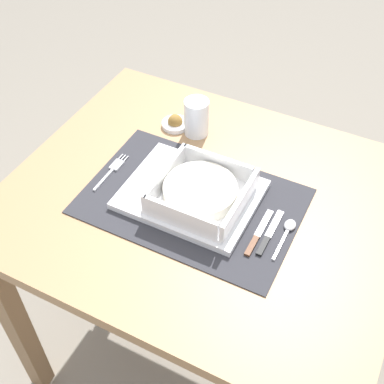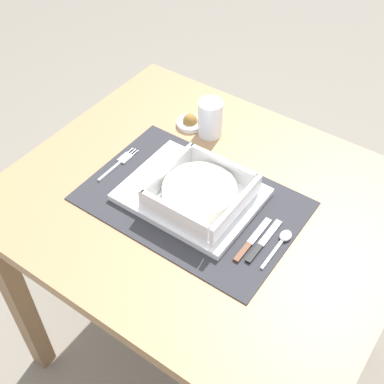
{
  "view_description": "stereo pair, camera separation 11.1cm",
  "coord_description": "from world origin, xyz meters",
  "px_view_note": "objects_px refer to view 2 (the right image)",
  "views": [
    {
      "loc": [
        0.33,
        -0.72,
        1.54
      ],
      "look_at": [
        -0.02,
        -0.03,
        0.74
      ],
      "focal_mm": 47.98,
      "sensor_mm": 36.0,
      "label": 1
    },
    {
      "loc": [
        0.43,
        -0.66,
        1.54
      ],
      "look_at": [
        -0.02,
        -0.03,
        0.74
      ],
      "focal_mm": 47.98,
      "sensor_mm": 36.0,
      "label": 2
    }
  ],
  "objects_px": {
    "porridge_bowl": "(201,194)",
    "butter_knife": "(262,243)",
    "bread_knife": "(251,242)",
    "drinking_glass": "(210,120)",
    "condiment_saucer": "(190,122)",
    "spoon": "(283,240)",
    "fork": "(121,162)",
    "dining_table": "(205,229)"
  },
  "relations": [
    {
      "from": "butter_knife",
      "to": "condiment_saucer",
      "type": "height_order",
      "value": "condiment_saucer"
    },
    {
      "from": "butter_knife",
      "to": "fork",
      "type": "bearing_deg",
      "value": 172.8
    },
    {
      "from": "fork",
      "to": "drinking_glass",
      "type": "distance_m",
      "value": 0.25
    },
    {
      "from": "fork",
      "to": "drinking_glass",
      "type": "xyz_separation_m",
      "value": [
        0.11,
        0.22,
        0.04
      ]
    },
    {
      "from": "porridge_bowl",
      "to": "bread_knife",
      "type": "bearing_deg",
      "value": -10.75
    },
    {
      "from": "condiment_saucer",
      "to": "spoon",
      "type": "bearing_deg",
      "value": -28.3
    },
    {
      "from": "fork",
      "to": "butter_knife",
      "type": "distance_m",
      "value": 0.4
    },
    {
      "from": "porridge_bowl",
      "to": "butter_knife",
      "type": "xyz_separation_m",
      "value": [
        0.16,
        -0.02,
        -0.03
      ]
    },
    {
      "from": "fork",
      "to": "bread_knife",
      "type": "relative_size",
      "value": 0.98
    },
    {
      "from": "bread_knife",
      "to": "fork",
      "type": "bearing_deg",
      "value": 172.46
    },
    {
      "from": "drinking_glass",
      "to": "butter_knife",
      "type": "bearing_deg",
      "value": -39.63
    },
    {
      "from": "bread_knife",
      "to": "condiment_saucer",
      "type": "height_order",
      "value": "condiment_saucer"
    },
    {
      "from": "spoon",
      "to": "drinking_glass",
      "type": "distance_m",
      "value": 0.38
    },
    {
      "from": "fork",
      "to": "porridge_bowl",
      "type": "bearing_deg",
      "value": -0.72
    },
    {
      "from": "drinking_glass",
      "to": "condiment_saucer",
      "type": "relative_size",
      "value": 1.38
    },
    {
      "from": "bread_knife",
      "to": "condiment_saucer",
      "type": "distance_m",
      "value": 0.41
    },
    {
      "from": "butter_knife",
      "to": "drinking_glass",
      "type": "distance_m",
      "value": 0.37
    },
    {
      "from": "porridge_bowl",
      "to": "fork",
      "type": "xyz_separation_m",
      "value": [
        -0.23,
        0.0,
        -0.03
      ]
    },
    {
      "from": "porridge_bowl",
      "to": "spoon",
      "type": "height_order",
      "value": "porridge_bowl"
    },
    {
      "from": "porridge_bowl",
      "to": "condiment_saucer",
      "type": "height_order",
      "value": "porridge_bowl"
    },
    {
      "from": "drinking_glass",
      "to": "fork",
      "type": "bearing_deg",
      "value": -117.17
    },
    {
      "from": "butter_knife",
      "to": "bread_knife",
      "type": "xyz_separation_m",
      "value": [
        -0.02,
        -0.01,
        0.0
      ]
    },
    {
      "from": "fork",
      "to": "drinking_glass",
      "type": "height_order",
      "value": "drinking_glass"
    },
    {
      "from": "fork",
      "to": "condiment_saucer",
      "type": "height_order",
      "value": "condiment_saucer"
    },
    {
      "from": "spoon",
      "to": "condiment_saucer",
      "type": "distance_m",
      "value": 0.43
    },
    {
      "from": "porridge_bowl",
      "to": "bread_knife",
      "type": "relative_size",
      "value": 1.4
    },
    {
      "from": "spoon",
      "to": "condiment_saucer",
      "type": "xyz_separation_m",
      "value": [
        -0.38,
        0.2,
        0.0
      ]
    },
    {
      "from": "porridge_bowl",
      "to": "butter_knife",
      "type": "relative_size",
      "value": 1.43
    },
    {
      "from": "dining_table",
      "to": "porridge_bowl",
      "type": "height_order",
      "value": "porridge_bowl"
    },
    {
      "from": "porridge_bowl",
      "to": "dining_table",
      "type": "bearing_deg",
      "value": 98.04
    },
    {
      "from": "porridge_bowl",
      "to": "spoon",
      "type": "xyz_separation_m",
      "value": [
        0.19,
        0.02,
        -0.03
      ]
    },
    {
      "from": "bread_knife",
      "to": "drinking_glass",
      "type": "bearing_deg",
      "value": 134.28
    },
    {
      "from": "drinking_glass",
      "to": "condiment_saucer",
      "type": "height_order",
      "value": "drinking_glass"
    },
    {
      "from": "bread_knife",
      "to": "condiment_saucer",
      "type": "bearing_deg",
      "value": 140.21
    },
    {
      "from": "drinking_glass",
      "to": "bread_knife",
      "type": "bearing_deg",
      "value": -42.97
    },
    {
      "from": "dining_table",
      "to": "drinking_glass",
      "type": "height_order",
      "value": "drinking_glass"
    },
    {
      "from": "fork",
      "to": "condiment_saucer",
      "type": "distance_m",
      "value": 0.22
    },
    {
      "from": "butter_knife",
      "to": "bread_knife",
      "type": "relative_size",
      "value": 0.98
    },
    {
      "from": "porridge_bowl",
      "to": "condiment_saucer",
      "type": "distance_m",
      "value": 0.29
    },
    {
      "from": "condiment_saucer",
      "to": "porridge_bowl",
      "type": "bearing_deg",
      "value": -50.08
    },
    {
      "from": "porridge_bowl",
      "to": "fork",
      "type": "distance_m",
      "value": 0.24
    },
    {
      "from": "bread_knife",
      "to": "porridge_bowl",
      "type": "bearing_deg",
      "value": 166.5
    }
  ]
}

